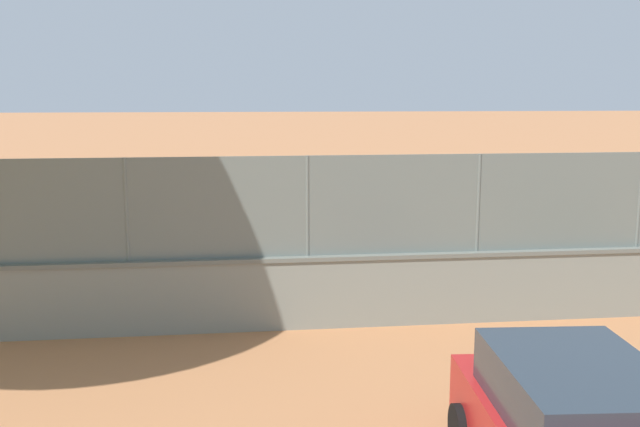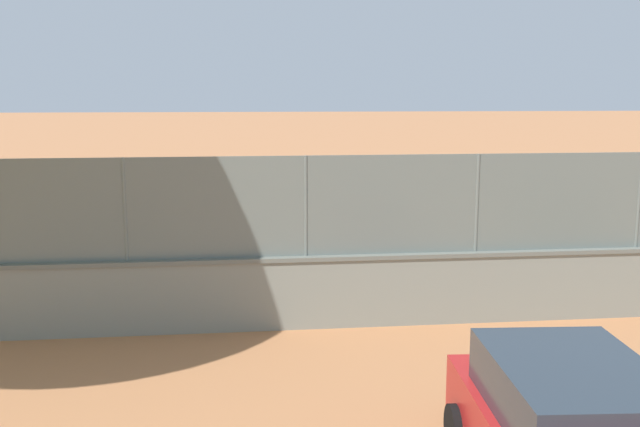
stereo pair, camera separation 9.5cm
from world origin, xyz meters
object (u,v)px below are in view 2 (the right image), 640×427
Objects in this scene: player_crossing_court at (237,200)px; courtside_bench at (270,280)px; sports_ball at (323,232)px; player_baseline_waiting at (354,194)px.

courtside_bench is (-0.76, 7.99, -0.50)m from player_crossing_court.
player_crossing_court is at bearing -21.01° from sports_ball.
courtside_bench reaches higher than sports_ball.
courtside_bench is (3.07, 8.46, -0.57)m from player_baseline_waiting.
player_crossing_court is 1.02× the size of courtside_bench.
courtside_bench is (1.91, 6.96, 0.40)m from sports_ball.
sports_ball is at bearing 52.03° from player_baseline_waiting.
player_crossing_court reaches higher than sports_ball.
sports_ball is 7.23m from courtside_bench.
player_baseline_waiting is 9.02m from courtside_bench.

